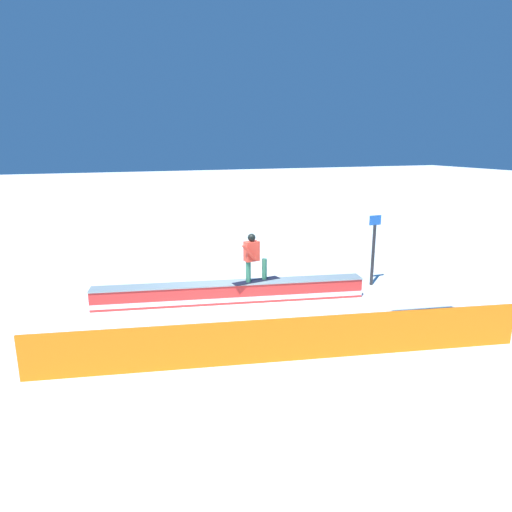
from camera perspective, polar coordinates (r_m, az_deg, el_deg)
The scene contains 5 objects.
ground_plane at distance 13.03m, azimuth -3.18°, elevation -5.78°, with size 120.00×120.00×0.00m, color white.
grind_box at distance 12.94m, azimuth -3.19°, elevation -4.67°, with size 7.62×2.02×0.59m.
snowboarder at distance 12.67m, azimuth -0.39°, elevation 0.01°, with size 1.47×0.56×1.39m.
safety_fence at distance 9.53m, azimuth 3.86°, elevation -10.48°, with size 10.41×0.06×0.95m, color orange.
trail_marker at distance 14.66m, azimuth 14.56°, elevation 0.92°, with size 0.40×0.10×2.24m.
Camera 1 is at (3.64, 11.69, 4.45)m, focal length 31.77 mm.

